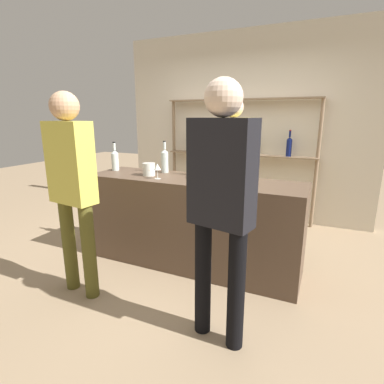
% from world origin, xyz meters
% --- Properties ---
extents(ground_plane, '(16.00, 16.00, 0.00)m').
position_xyz_m(ground_plane, '(0.00, 0.00, 0.00)').
color(ground_plane, '#9E8466').
extents(bar_counter, '(2.27, 0.62, 0.95)m').
position_xyz_m(bar_counter, '(0.00, 0.00, 0.48)').
color(bar_counter, brown).
rests_on(bar_counter, ground_plane).
extents(back_wall, '(3.87, 0.12, 2.80)m').
position_xyz_m(back_wall, '(0.00, 1.91, 1.40)').
color(back_wall, beige).
rests_on(back_wall, ground_plane).
extents(back_shelf, '(2.29, 0.18, 1.82)m').
position_xyz_m(back_shelf, '(0.00, 1.73, 1.22)').
color(back_shelf, '#897056').
rests_on(back_shelf, ground_plane).
extents(counter_bottle_0, '(0.08, 0.08, 0.33)m').
position_xyz_m(counter_bottle_0, '(-1.03, 0.07, 1.08)').
color(counter_bottle_0, silver).
rests_on(counter_bottle_0, bar_counter).
extents(counter_bottle_1, '(0.08, 0.08, 0.36)m').
position_xyz_m(counter_bottle_1, '(-0.42, 0.19, 1.09)').
color(counter_bottle_1, silver).
rests_on(counter_bottle_1, bar_counter).
extents(counter_bottle_2, '(0.08, 0.08, 0.31)m').
position_xyz_m(counter_bottle_2, '(0.01, 0.18, 1.07)').
color(counter_bottle_2, silver).
rests_on(counter_bottle_2, bar_counter).
extents(wine_glass, '(0.07, 0.07, 0.16)m').
position_xyz_m(wine_glass, '(-0.31, -0.16, 1.07)').
color(wine_glass, silver).
rests_on(wine_glass, bar_counter).
extents(ice_bucket, '(0.23, 0.23, 0.23)m').
position_xyz_m(ice_bucket, '(0.27, 0.06, 1.07)').
color(ice_bucket, black).
rests_on(ice_bucket, bar_counter).
extents(cork_jar, '(0.13, 0.13, 0.14)m').
position_xyz_m(cork_jar, '(-0.49, -0.04, 1.02)').
color(cork_jar, silver).
rests_on(cork_jar, bar_counter).
extents(customer_right, '(0.45, 0.27, 1.80)m').
position_xyz_m(customer_right, '(0.64, -0.96, 1.08)').
color(customer_right, black).
rests_on(customer_right, ground_plane).
extents(customer_left, '(0.44, 0.24, 1.77)m').
position_xyz_m(customer_left, '(-0.69, -0.92, 1.06)').
color(customer_left, brown).
rests_on(customer_left, ground_plane).
extents(server_behind_counter, '(0.54, 0.33, 1.79)m').
position_xyz_m(server_behind_counter, '(0.20, 0.71, 1.05)').
color(server_behind_counter, brown).
rests_on(server_behind_counter, ground_plane).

